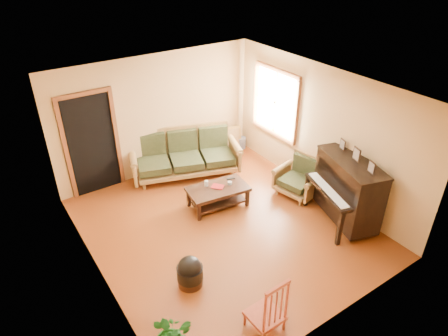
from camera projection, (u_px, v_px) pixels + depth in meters
floor at (224, 226)px, 7.29m from camera, size 5.00×5.00×0.00m
doorway at (92, 145)px, 7.83m from camera, size 1.08×0.16×2.05m
window at (276, 102)px, 8.51m from camera, size 0.12×1.36×1.46m
sofa at (186, 155)px, 8.60m from camera, size 2.51×1.66×0.99m
coffee_table at (218, 197)px, 7.74m from camera, size 1.22×0.77×0.42m
armchair at (298, 177)px, 7.98m from camera, size 0.93×0.96×0.81m
piano at (347, 191)px, 7.17m from camera, size 1.21×1.60×1.25m
footstool at (190, 275)px, 6.00m from camera, size 0.53×0.53×0.38m
red_chair at (266, 303)px, 5.20m from camera, size 0.45×0.49×0.94m
leaning_frame at (232, 138)px, 9.67m from camera, size 0.49×0.18×0.64m
ceramic_crock at (241, 143)px, 9.87m from camera, size 0.24×0.24×0.28m
potted_plant at (170, 336)px, 4.98m from camera, size 0.55×0.49×0.59m
book at (216, 189)px, 7.57m from camera, size 0.27×0.28×0.02m
candle at (206, 183)px, 7.65m from camera, size 0.09×0.09×0.12m
glass_jar at (230, 183)px, 7.72m from camera, size 0.10×0.10×0.06m
remote at (231, 178)px, 7.90m from camera, size 0.17×0.09×0.02m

